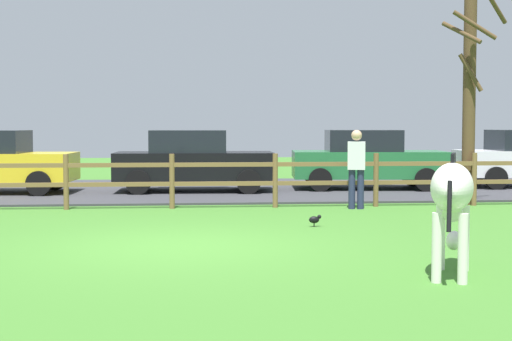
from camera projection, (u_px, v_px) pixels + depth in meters
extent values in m
plane|color=#3D7528|center=(178.00, 246.00, 11.01)|extent=(60.00, 60.00, 0.00)
cube|color=#38383D|center=(181.00, 190.00, 20.26)|extent=(28.00, 7.40, 0.05)
cylinder|color=brown|center=(66.00, 182.00, 15.73)|extent=(0.11, 0.11, 1.14)
cylinder|color=brown|center=(172.00, 181.00, 15.93)|extent=(0.11, 0.11, 1.14)
cylinder|color=brown|center=(275.00, 181.00, 16.14)|extent=(0.11, 0.11, 1.14)
cylinder|color=brown|center=(376.00, 180.00, 16.34)|extent=(0.11, 0.11, 1.14)
cylinder|color=brown|center=(474.00, 179.00, 16.54)|extent=(0.11, 0.11, 1.14)
cube|color=brown|center=(172.00, 184.00, 15.94)|extent=(21.67, 0.06, 0.09)
cube|color=brown|center=(172.00, 165.00, 15.91)|extent=(21.67, 0.06, 0.09)
cylinder|color=#513A23|center=(469.00, 103.00, 16.68)|extent=(0.28, 0.28, 4.45)
cylinder|color=#513A23|center=(471.00, 73.00, 16.42)|extent=(0.55, 0.23, 0.84)
cylinder|color=#513A23|center=(475.00, 25.00, 16.14)|extent=(0.94, 0.24, 0.64)
cylinder|color=#513A23|center=(492.00, 0.00, 16.16)|extent=(0.95, 0.71, 0.91)
cylinder|color=#513A23|center=(462.00, 33.00, 16.26)|extent=(0.71, 0.71, 0.55)
ellipsoid|color=white|center=(452.00, 187.00, 8.75)|extent=(0.91, 1.33, 0.56)
cylinder|color=white|center=(441.00, 237.00, 9.21)|extent=(0.11, 0.11, 0.78)
cylinder|color=white|center=(465.00, 238.00, 9.13)|extent=(0.11, 0.11, 0.78)
cylinder|color=white|center=(437.00, 248.00, 8.45)|extent=(0.11, 0.11, 0.78)
cylinder|color=white|center=(463.00, 249.00, 8.37)|extent=(0.11, 0.11, 0.78)
cylinder|color=white|center=(453.00, 199.00, 9.27)|extent=(0.44, 0.64, 0.51)
ellipsoid|color=white|center=(454.00, 240.00, 9.70)|extent=(0.35, 0.48, 0.24)
cube|color=black|center=(453.00, 158.00, 8.97)|extent=(0.25, 0.53, 0.12)
cylinder|color=black|center=(449.00, 206.00, 8.12)|extent=(0.12, 0.20, 0.54)
cylinder|color=black|center=(314.00, 225.00, 13.14)|extent=(0.01, 0.01, 0.06)
cylinder|color=black|center=(314.00, 225.00, 13.10)|extent=(0.01, 0.01, 0.06)
ellipsoid|color=black|center=(314.00, 220.00, 13.11)|extent=(0.18, 0.10, 0.12)
sphere|color=black|center=(319.00, 217.00, 13.12)|extent=(0.07, 0.07, 0.07)
cube|color=black|center=(194.00, 166.00, 19.53)|extent=(4.05, 1.83, 0.70)
cube|color=black|center=(188.00, 141.00, 19.48)|extent=(1.95, 1.63, 0.56)
cylinder|color=black|center=(246.00, 177.00, 20.48)|extent=(0.61, 0.20, 0.60)
cylinder|color=black|center=(249.00, 182.00, 18.78)|extent=(0.61, 0.20, 0.60)
cylinder|color=black|center=(144.00, 177.00, 20.32)|extent=(0.61, 0.20, 0.60)
cylinder|color=black|center=(138.00, 182.00, 18.62)|extent=(0.61, 0.20, 0.60)
cylinder|color=black|center=(474.00, 174.00, 21.77)|extent=(0.61, 0.20, 0.60)
cylinder|color=black|center=(496.00, 178.00, 20.08)|extent=(0.61, 0.20, 0.60)
cube|color=#236B38|center=(368.00, 164.00, 20.31)|extent=(4.14, 2.06, 0.70)
cube|color=black|center=(363.00, 141.00, 20.27)|extent=(2.04, 1.73, 0.56)
cylinder|color=black|center=(412.00, 175.00, 21.18)|extent=(0.61, 0.23, 0.60)
cylinder|color=black|center=(426.00, 180.00, 19.48)|extent=(0.61, 0.23, 0.60)
cylinder|color=black|center=(315.00, 175.00, 21.18)|extent=(0.61, 0.23, 0.60)
cylinder|color=black|center=(320.00, 180.00, 19.48)|extent=(0.61, 0.23, 0.60)
cylinder|color=black|center=(56.00, 178.00, 19.94)|extent=(0.61, 0.22, 0.60)
cylinder|color=black|center=(39.00, 183.00, 18.25)|extent=(0.61, 0.22, 0.60)
cylinder|color=#232847|center=(352.00, 189.00, 15.88)|extent=(0.14, 0.14, 0.82)
cylinder|color=#232847|center=(361.00, 189.00, 15.86)|extent=(0.14, 0.14, 0.82)
cube|color=silver|center=(356.00, 156.00, 15.83)|extent=(0.40, 0.30, 0.58)
sphere|color=tan|center=(357.00, 135.00, 15.80)|extent=(0.22, 0.22, 0.22)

